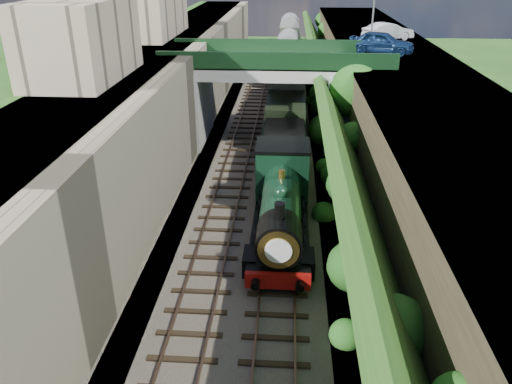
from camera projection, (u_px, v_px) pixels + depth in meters
ground at (238, 383)px, 16.69m from camera, size 160.00×160.00×0.00m
trackbed at (267, 160)px, 34.68m from camera, size 10.00×90.00×0.20m
retaining_wall at (186, 111)px, 33.56m from camera, size 1.00×90.00×7.00m
street_plateau_left at (135, 110)px, 33.78m from camera, size 6.00×90.00×7.00m
street_plateau_right at (411, 121)px, 32.80m from camera, size 8.00×90.00×6.25m
embankment_slope at (340, 121)px, 34.20m from camera, size 4.32×90.35×6.36m
track_left at (238, 158)px, 34.74m from camera, size 2.50×90.00×0.20m
track_right at (284, 159)px, 34.55m from camera, size 2.50×90.00×0.20m
road_bridge at (283, 90)px, 36.53m from camera, size 16.00×6.40×7.25m
building_near at (81, 40)px, 26.05m from camera, size 4.00×8.00×4.00m
tree at (356, 92)px, 33.59m from camera, size 3.60×3.80×6.60m
lamppost at (375, 2)px, 40.40m from camera, size 0.87×0.15×6.00m
car_blue at (381, 42)px, 37.55m from camera, size 5.20×3.33×1.65m
car_silver at (388, 31)px, 43.63m from camera, size 4.73×3.31×1.48m
locomotive at (281, 206)px, 24.40m from camera, size 3.10×10.23×3.83m
tender at (284, 156)px, 31.16m from camera, size 2.70×6.00×3.05m
coach_front at (286, 98)px, 42.34m from camera, size 2.90×18.00×3.70m
coach_middle at (288, 58)px, 59.29m from camera, size 2.90×18.00×3.70m
coach_rear at (290, 35)px, 76.25m from camera, size 2.90×18.00×3.70m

